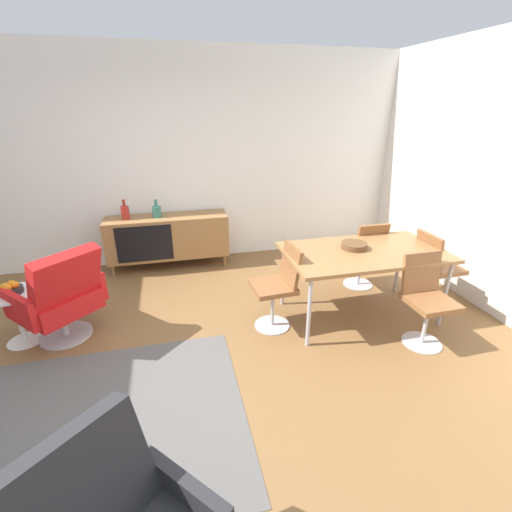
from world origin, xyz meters
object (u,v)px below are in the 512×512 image
(side_table_round, at_px, (17,312))
(dining_chair_front_right, at_px, (426,297))
(vase_cobalt, at_px, (125,212))
(dining_chair_far_end, at_px, (435,266))
(sideboard, at_px, (168,236))
(vase_sculptural_dark, at_px, (157,211))
(dining_chair_near_window, at_px, (279,284))
(fruit_bowl, at_px, (10,289))
(dining_chair_back_right, at_px, (364,252))
(lounge_chair_red, at_px, (60,296))
(wooden_bowl_on_table, at_px, (354,246))
(dining_table, at_px, (364,254))

(side_table_round, bearing_deg, dining_chair_front_right, -13.37)
(vase_cobalt, bearing_deg, dining_chair_far_end, -27.99)
(sideboard, relative_size, vase_sculptural_dark, 6.85)
(dining_chair_front_right, relative_size, side_table_round, 1.65)
(dining_chair_near_window, distance_m, fruit_bowl, 2.46)
(vase_sculptural_dark, bearing_deg, dining_chair_far_end, -31.09)
(sideboard, xyz_separation_m, side_table_round, (-1.40, -1.45, -0.12))
(dining_chair_back_right, relative_size, dining_chair_front_right, 1.00)
(dining_chair_near_window, xyz_separation_m, fruit_bowl, (-2.43, 0.31, 0.09))
(sideboard, xyz_separation_m, dining_chair_back_right, (2.28, -1.20, 0.03))
(dining_chair_far_end, xyz_separation_m, side_table_round, (-4.21, 0.31, -0.15))
(lounge_chair_red, bearing_deg, wooden_bowl_on_table, -3.64)
(lounge_chair_red, bearing_deg, side_table_round, 172.57)
(dining_chair_near_window, bearing_deg, dining_chair_far_end, -0.14)
(vase_sculptural_dark, xyz_separation_m, dining_chair_back_right, (2.39, -1.20, -0.33))
(vase_cobalt, height_order, dining_chair_near_window, vase_cobalt)
(vase_sculptural_dark, bearing_deg, lounge_chair_red, -120.33)
(sideboard, bearing_deg, vase_sculptural_dark, 179.03)
(vase_sculptural_dark, distance_m, wooden_bowl_on_table, 2.59)
(dining_chair_near_window, distance_m, dining_chair_far_end, 1.78)
(sideboard, bearing_deg, lounge_chair_red, -123.41)
(sideboard, relative_size, dining_table, 1.00)
(wooden_bowl_on_table, height_order, lounge_chair_red, lounge_chair_red)
(vase_sculptural_dark, distance_m, dining_chair_far_end, 3.43)
(dining_chair_back_right, bearing_deg, dining_chair_far_end, -46.12)
(sideboard, bearing_deg, vase_cobalt, 179.79)
(dining_chair_far_end, bearing_deg, fruit_bowl, 175.73)
(wooden_bowl_on_table, xyz_separation_m, dining_chair_near_window, (-0.81, -0.08, -0.30))
(wooden_bowl_on_table, distance_m, dining_chair_back_right, 0.71)
(dining_chair_near_window, height_order, dining_chair_front_right, same)
(vase_cobalt, relative_size, vase_sculptural_dark, 1.11)
(vase_cobalt, bearing_deg, side_table_round, -121.63)
(lounge_chair_red, bearing_deg, vase_sculptural_dark, 59.67)
(side_table_round, bearing_deg, dining_chair_far_end, -4.27)
(vase_sculptural_dark, height_order, fruit_bowl, vase_sculptural_dark)
(vase_cobalt, height_order, dining_chair_far_end, vase_cobalt)
(dining_chair_back_right, relative_size, dining_chair_near_window, 1.00)
(vase_sculptural_dark, relative_size, fruit_bowl, 1.17)
(sideboard, xyz_separation_m, lounge_chair_red, (-0.99, -1.50, 0.03))
(dining_chair_near_window, distance_m, dining_chair_front_right, 1.36)
(vase_cobalt, height_order, dining_chair_back_right, vase_cobalt)
(dining_chair_near_window, height_order, dining_chair_far_end, same)
(dining_chair_back_right, bearing_deg, lounge_chair_red, -174.79)
(lounge_chair_red, xyz_separation_m, fruit_bowl, (-0.41, 0.05, 0.10))
(vase_cobalt, height_order, wooden_bowl_on_table, vase_cobalt)
(vase_sculptural_dark, relative_size, dining_chair_front_right, 0.27)
(dining_chair_back_right, distance_m, lounge_chair_red, 3.28)
(vase_sculptural_dark, height_order, side_table_round, vase_sculptural_dark)
(dining_chair_back_right, height_order, fruit_bowl, dining_chair_back_right)
(vase_cobalt, distance_m, dining_chair_near_window, 2.36)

